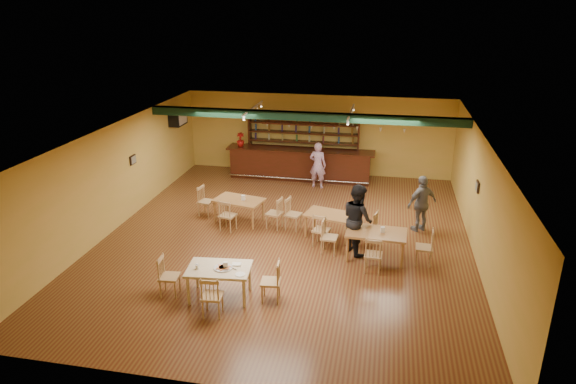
% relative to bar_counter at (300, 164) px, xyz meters
% --- Properties ---
extents(floor, '(12.00, 12.00, 0.00)m').
position_rel_bar_counter_xyz_m(floor, '(0.52, -5.15, -0.56)').
color(floor, '#5D2E1A').
rests_on(floor, ground).
extents(ceiling_beam, '(10.00, 0.30, 0.25)m').
position_rel_bar_counter_xyz_m(ceiling_beam, '(0.52, -2.35, 2.31)').
color(ceiling_beam, black).
rests_on(ceiling_beam, ceiling).
extents(track_rail_left, '(0.05, 2.50, 0.05)m').
position_rel_bar_counter_xyz_m(track_rail_left, '(-1.28, -1.75, 2.38)').
color(track_rail_left, silver).
rests_on(track_rail_left, ceiling).
extents(track_rail_right, '(0.05, 2.50, 0.05)m').
position_rel_bar_counter_xyz_m(track_rail_right, '(1.92, -1.75, 2.38)').
color(track_rail_right, silver).
rests_on(track_rail_right, ceiling).
extents(ac_unit, '(0.34, 0.70, 0.48)m').
position_rel_bar_counter_xyz_m(ac_unit, '(-4.28, -0.95, 1.79)').
color(ac_unit, silver).
rests_on(ac_unit, wall_left).
extents(picture_left, '(0.04, 0.34, 0.28)m').
position_rel_bar_counter_xyz_m(picture_left, '(-4.45, -4.15, 1.14)').
color(picture_left, black).
rests_on(picture_left, wall_left).
extents(picture_right, '(0.04, 0.34, 0.28)m').
position_rel_bar_counter_xyz_m(picture_right, '(5.49, -4.65, 1.14)').
color(picture_right, black).
rests_on(picture_right, wall_right).
extents(bar_counter, '(5.44, 0.85, 1.13)m').
position_rel_bar_counter_xyz_m(bar_counter, '(0.00, 0.00, 0.00)').
color(bar_counter, '#36190A').
rests_on(bar_counter, ground).
extents(back_bar_hutch, '(4.21, 0.40, 2.28)m').
position_rel_bar_counter_xyz_m(back_bar_hutch, '(0.00, 0.63, 0.57)').
color(back_bar_hutch, '#36190A').
rests_on(back_bar_hutch, ground).
extents(poinsettia, '(0.36, 0.36, 0.51)m').
position_rel_bar_counter_xyz_m(poinsettia, '(-2.27, 0.00, 0.82)').
color(poinsettia, '#B51510').
rests_on(poinsettia, bar_counter).
extents(dining_table_a, '(1.57, 1.14, 0.71)m').
position_rel_bar_counter_xyz_m(dining_table_a, '(-1.10, -4.28, -0.21)').
color(dining_table_a, '#A17239').
rests_on(dining_table_a, ground).
extents(dining_table_b, '(1.51, 1.11, 0.68)m').
position_rel_bar_counter_xyz_m(dining_table_b, '(1.68, -4.78, -0.23)').
color(dining_table_b, '#A17239').
rests_on(dining_table_b, ground).
extents(dining_table_d, '(1.55, 0.98, 0.75)m').
position_rel_bar_counter_xyz_m(dining_table_d, '(2.99, -5.89, -0.19)').
color(dining_table_d, '#A17239').
rests_on(dining_table_d, ground).
extents(near_table, '(1.46, 1.02, 0.74)m').
position_rel_bar_counter_xyz_m(near_table, '(-0.34, -8.43, -0.20)').
color(near_table, tan).
rests_on(near_table, ground).
extents(pizza_tray, '(0.46, 0.46, 0.01)m').
position_rel_bar_counter_xyz_m(pizza_tray, '(-0.24, -8.43, 0.18)').
color(pizza_tray, silver).
rests_on(pizza_tray, near_table).
extents(parmesan_shaker, '(0.08, 0.08, 0.11)m').
position_rel_bar_counter_xyz_m(parmesan_shaker, '(-0.78, -8.58, 0.23)').
color(parmesan_shaker, '#EAE5C6').
rests_on(parmesan_shaker, near_table).
extents(napkin_stack, '(0.22, 0.18, 0.03)m').
position_rel_bar_counter_xyz_m(napkin_stack, '(0.01, -8.23, 0.19)').
color(napkin_stack, white).
rests_on(napkin_stack, near_table).
extents(pizza_server, '(0.33, 0.22, 0.00)m').
position_rel_bar_counter_xyz_m(pizza_server, '(-0.09, -8.38, 0.19)').
color(pizza_server, silver).
rests_on(pizza_server, pizza_tray).
extents(side_plate, '(0.24, 0.24, 0.01)m').
position_rel_bar_counter_xyz_m(side_plate, '(0.21, -8.63, 0.18)').
color(side_plate, white).
rests_on(side_plate, near_table).
extents(patron_bar, '(0.65, 0.48, 1.65)m').
position_rel_bar_counter_xyz_m(patron_bar, '(0.77, -0.83, 0.26)').
color(patron_bar, '#9D50AD').
rests_on(patron_bar, ground).
extents(patron_right_a, '(1.09, 1.15, 1.87)m').
position_rel_bar_counter_xyz_m(patron_right_a, '(2.48, -5.58, 0.37)').
color(patron_right_a, black).
rests_on(patron_right_a, ground).
extents(patron_right_b, '(1.02, 0.91, 1.66)m').
position_rel_bar_counter_xyz_m(patron_right_b, '(4.19, -3.89, 0.27)').
color(patron_right_b, slate).
rests_on(patron_right_b, ground).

